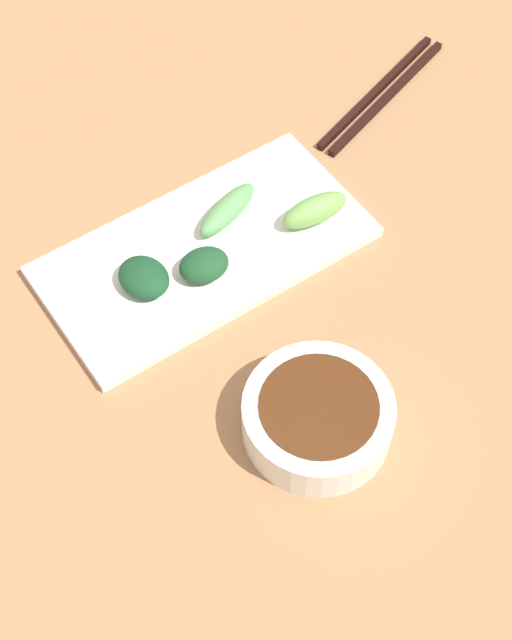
% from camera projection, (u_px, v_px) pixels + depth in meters
% --- Properties ---
extents(tabletop, '(2.10, 2.10, 0.02)m').
position_uv_depth(tabletop, '(243.00, 343.00, 0.93)').
color(tabletop, '#A3774D').
rests_on(tabletop, ground).
extents(sauce_bowl, '(0.14, 0.14, 0.04)m').
position_uv_depth(sauce_bowl, '(315.00, 418.00, 0.84)').
color(sauce_bowl, white).
rests_on(sauce_bowl, tabletop).
extents(serving_plate, '(0.17, 0.34, 0.01)m').
position_uv_depth(serving_plate, '(205.00, 251.00, 0.97)').
color(serving_plate, white).
rests_on(serving_plate, tabletop).
extents(broccoli_stalk_0, '(0.05, 0.09, 0.02)m').
position_uv_depth(broccoli_stalk_0, '(227.00, 210.00, 0.98)').
color(broccoli_stalk_0, '#5FA15B').
rests_on(broccoli_stalk_0, serving_plate).
extents(broccoli_stalk_1, '(0.04, 0.08, 0.03)m').
position_uv_depth(broccoli_stalk_1, '(315.00, 210.00, 0.97)').
color(broccoli_stalk_1, '#72AC51').
rests_on(broccoli_stalk_1, serving_plate).
extents(broccoli_leafy_2, '(0.06, 0.05, 0.03)m').
position_uv_depth(broccoli_leafy_2, '(144.00, 277.00, 0.93)').
color(broccoli_leafy_2, '#174626').
rests_on(broccoli_leafy_2, serving_plate).
extents(broccoli_leafy_3, '(0.05, 0.06, 0.03)m').
position_uv_depth(broccoli_leafy_3, '(204.00, 265.00, 0.94)').
color(broccoli_leafy_3, '#1B4A26').
rests_on(broccoli_leafy_3, serving_plate).
extents(chopsticks, '(0.09, 0.23, 0.01)m').
position_uv_depth(chopsticks, '(382.00, 94.00, 1.10)').
color(chopsticks, black).
rests_on(chopsticks, tabletop).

